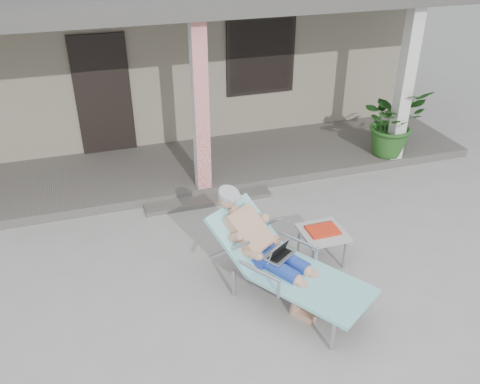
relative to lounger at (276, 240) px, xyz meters
name	(u,v)px	position (x,y,z in m)	size (l,w,h in m)	color
ground	(245,273)	(-0.21, 0.48, -0.81)	(60.00, 60.00, 0.00)	#9E9E99
house	(152,32)	(-0.21, 6.98, 0.86)	(10.40, 5.40, 3.30)	gray
porch_deck	(192,167)	(-0.21, 3.48, -0.73)	(10.00, 2.00, 0.15)	#605B56
porch_overhang	(184,5)	(-0.21, 3.43, 1.98)	(10.00, 2.30, 2.85)	silver
porch_step	(208,200)	(-0.21, 2.33, -0.77)	(2.00, 0.30, 0.07)	#605B56
lounger	(276,240)	(0.00, 0.00, 0.00)	(1.69, 2.03, 1.31)	#B7B7BC
side_table	(322,234)	(0.82, 0.43, -0.38)	(0.56, 0.56, 0.50)	#AFAEAA
potted_palm	(393,122)	(3.29, 2.80, -0.05)	(1.10, 0.95, 1.22)	#26591E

